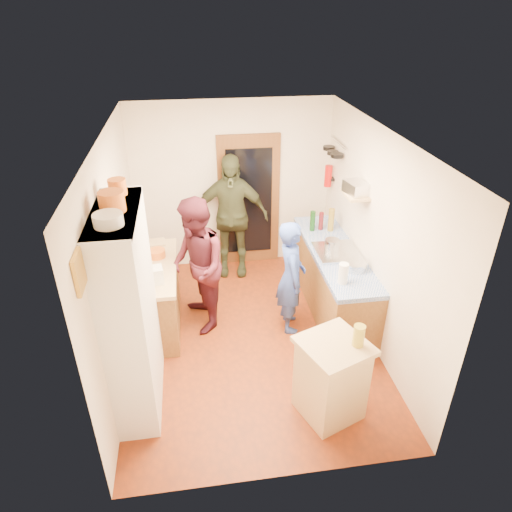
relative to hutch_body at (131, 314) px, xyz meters
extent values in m
cube|color=maroon|center=(1.30, 0.80, -1.11)|extent=(3.00, 4.00, 0.02)
cube|color=silver|center=(1.30, 0.80, 1.51)|extent=(3.00, 4.00, 0.02)
cube|color=silver|center=(1.30, 2.81, 0.20)|extent=(3.00, 0.02, 2.60)
cube|color=silver|center=(1.30, -1.21, 0.20)|extent=(3.00, 0.02, 2.60)
cube|color=silver|center=(-0.21, 0.80, 0.20)|extent=(0.02, 4.00, 2.60)
cube|color=silver|center=(2.81, 0.80, 0.20)|extent=(0.02, 4.00, 2.60)
cube|color=brown|center=(1.55, 2.77, -0.05)|extent=(0.95, 0.06, 2.10)
cube|color=black|center=(1.55, 2.74, -0.05)|extent=(0.70, 0.02, 1.70)
cube|color=silver|center=(0.00, 0.00, 0.00)|extent=(0.40, 1.20, 2.20)
cube|color=silver|center=(0.00, 0.00, 1.08)|extent=(0.40, 1.14, 0.04)
cylinder|color=white|center=(0.00, -0.29, 1.15)|extent=(0.24, 0.24, 0.10)
cylinder|color=orange|center=(0.00, 0.00, 1.19)|extent=(0.22, 0.22, 0.18)
cylinder|color=orange|center=(0.00, 0.39, 1.17)|extent=(0.17, 0.17, 0.15)
cube|color=brown|center=(0.10, 1.25, -0.68)|extent=(0.60, 1.40, 0.85)
cube|color=tan|center=(0.10, 1.25, -0.23)|extent=(0.64, 1.44, 0.05)
cube|color=white|center=(0.15, 0.86, -0.10)|extent=(0.28, 0.21, 0.19)
cylinder|color=white|center=(0.05, 1.12, -0.12)|extent=(0.17, 0.17, 0.17)
cylinder|color=orange|center=(0.18, 1.48, -0.15)|extent=(0.24, 0.24, 0.10)
cube|color=tan|center=(0.12, 1.86, -0.19)|extent=(0.32, 0.24, 0.02)
cube|color=brown|center=(2.50, 1.30, -0.68)|extent=(0.60, 2.20, 0.84)
cube|color=#113CA6|center=(2.50, 1.30, -0.23)|extent=(0.62, 2.22, 0.06)
cube|color=silver|center=(2.50, 1.23, -0.18)|extent=(0.55, 0.58, 0.04)
cylinder|color=silver|center=(2.45, 1.30, -0.10)|extent=(0.19, 0.19, 0.13)
cylinder|color=#143F14|center=(2.35, 1.94, -0.05)|extent=(0.09, 0.09, 0.30)
cylinder|color=#591419|center=(2.48, 1.95, -0.07)|extent=(0.07, 0.07, 0.26)
cylinder|color=olive|center=(2.61, 1.89, -0.03)|extent=(0.10, 0.10, 0.33)
cylinder|color=white|center=(2.35, 0.53, -0.07)|extent=(0.14, 0.14, 0.25)
cylinder|color=silver|center=(2.60, 0.80, -0.15)|extent=(0.31, 0.31, 0.11)
cube|color=tan|center=(1.94, -0.52, -0.67)|extent=(0.71, 0.71, 0.86)
cube|color=tan|center=(1.94, -0.52, -0.22)|extent=(0.80, 0.80, 0.05)
cube|color=white|center=(1.87, -0.49, -0.21)|extent=(0.43, 0.39, 0.02)
cylinder|color=#AD9E2D|center=(2.15, -0.56, -0.08)|extent=(0.15, 0.15, 0.22)
cylinder|color=silver|center=(2.76, 2.33, 0.95)|extent=(0.02, 0.65, 0.02)
cylinder|color=black|center=(2.70, 2.15, 0.82)|extent=(0.18, 0.18, 0.05)
cylinder|color=black|center=(2.70, 2.35, 0.80)|extent=(0.16, 0.16, 0.05)
cylinder|color=black|center=(2.70, 2.55, 0.81)|extent=(0.17, 0.17, 0.05)
cube|color=tan|center=(2.67, 1.25, 0.60)|extent=(0.26, 0.42, 0.03)
cube|color=silver|center=(2.67, 1.25, 0.69)|extent=(0.28, 0.34, 0.15)
cube|color=black|center=(2.77, 2.50, 0.35)|extent=(0.06, 0.10, 0.04)
cylinder|color=red|center=(2.71, 2.50, 0.40)|extent=(0.11, 0.11, 0.32)
cube|color=gold|center=(-0.18, -0.75, 0.95)|extent=(0.03, 0.25, 0.30)
imported|color=#3049A5|center=(1.86, 0.94, -0.34)|extent=(0.40, 0.57, 1.51)
imported|color=#41141F|center=(0.69, 1.21, -0.21)|extent=(0.82, 0.97, 1.79)
imported|color=#353A24|center=(1.24, 2.46, -0.14)|extent=(1.18, 0.64, 1.91)
camera|label=1|loc=(0.69, -3.77, 2.70)|focal=32.00mm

